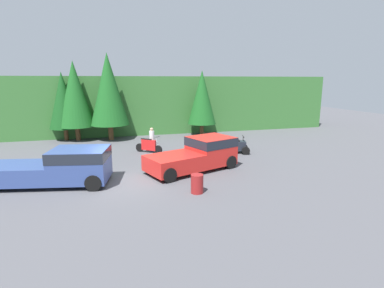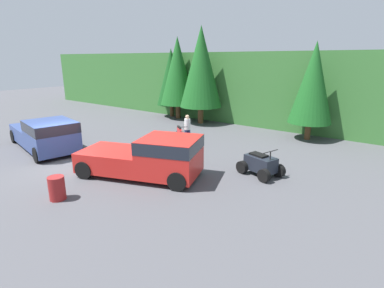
% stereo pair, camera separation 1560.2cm
% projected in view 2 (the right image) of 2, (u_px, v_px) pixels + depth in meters
% --- Properties ---
extents(ground_plane, '(80.00, 80.00, 0.00)m').
position_uv_depth(ground_plane, '(66.00, 163.00, 14.70)').
color(ground_plane, '#4C4C51').
extents(hillside_backdrop, '(44.00, 6.00, 5.45)m').
position_uv_depth(hillside_backdrop, '(232.00, 85.00, 26.20)').
color(hillside_backdrop, '#387033').
rests_on(hillside_backdrop, ground_plane).
extents(tree_left, '(2.55, 2.55, 5.80)m').
position_uv_depth(tree_left, '(171.00, 77.00, 25.76)').
color(tree_left, brown).
rests_on(tree_left, ground_plane).
extents(tree_mid_left, '(2.95, 2.95, 6.70)m').
position_uv_depth(tree_mid_left, '(178.00, 71.00, 24.79)').
color(tree_mid_left, brown).
rests_on(tree_mid_left, ground_plane).
extents(tree_mid_right, '(3.23, 3.23, 7.34)m').
position_uv_depth(tree_mid_right, '(201.00, 67.00, 22.69)').
color(tree_mid_right, brown).
rests_on(tree_mid_right, ground_plane).
extents(tree_right, '(2.63, 2.63, 5.99)m').
position_uv_depth(tree_right, '(313.00, 83.00, 18.14)').
color(tree_right, brown).
rests_on(tree_right, ground_plane).
extents(pickup_truck_red, '(5.67, 3.88, 1.81)m').
position_uv_depth(pickup_truck_red, '(151.00, 156.00, 12.79)').
color(pickup_truck_red, red).
rests_on(pickup_truck_red, ground_plane).
extents(pickup_truck_second, '(6.23, 3.35, 1.81)m').
position_uv_depth(pickup_truck_second, '(46.00, 134.00, 16.54)').
color(pickup_truck_second, '#334784').
rests_on(pickup_truck_second, ground_plane).
extents(dirt_bike, '(1.73, 1.46, 1.22)m').
position_uv_depth(dirt_bike, '(180.00, 136.00, 17.92)').
color(dirt_bike, black).
rests_on(dirt_bike, ground_plane).
extents(quad_atv, '(2.09, 1.66, 1.23)m').
position_uv_depth(quad_atv, '(260.00, 165.00, 13.13)').
color(quad_atv, black).
rests_on(quad_atv, ground_plane).
extents(rider_person, '(0.48, 0.48, 1.76)m').
position_uv_depth(rider_person, '(187.00, 128.00, 17.89)').
color(rider_person, navy).
rests_on(rider_person, ground_plane).
extents(steel_barrel, '(0.58, 0.58, 0.88)m').
position_uv_depth(steel_barrel, '(57.00, 188.00, 10.84)').
color(steel_barrel, maroon).
rests_on(steel_barrel, ground_plane).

